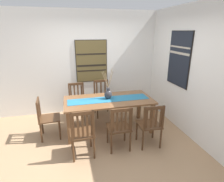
# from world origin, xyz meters

# --- Properties ---
(ground_plane) EXTENTS (6.40, 6.40, 0.03)m
(ground_plane) POSITION_xyz_m (0.00, 0.00, -0.01)
(ground_plane) COLOR #A37F5B
(wall_back) EXTENTS (6.40, 0.12, 2.70)m
(wall_back) POSITION_xyz_m (0.00, 1.86, 1.35)
(wall_back) COLOR silver
(wall_back) RESTS_ON ground_plane
(wall_side) EXTENTS (0.12, 6.40, 2.70)m
(wall_side) POSITION_xyz_m (1.86, 0.00, 1.35)
(wall_side) COLOR silver
(wall_side) RESTS_ON ground_plane
(dining_table) EXTENTS (1.93, 0.93, 0.73)m
(dining_table) POSITION_xyz_m (0.20, 0.57, 0.63)
(dining_table) COLOR brown
(dining_table) RESTS_ON ground_plane
(table_runner) EXTENTS (1.78, 0.36, 0.01)m
(table_runner) POSITION_xyz_m (0.20, 0.57, 0.74)
(table_runner) COLOR #236B93
(table_runner) RESTS_ON dining_table
(centerpiece_vase) EXTENTS (0.27, 0.16, 0.70)m
(centerpiece_vase) POSITION_xyz_m (0.20, 0.60, 0.86)
(centerpiece_vase) COLOR #333338
(centerpiece_vase) RESTS_ON dining_table
(chair_0) EXTENTS (0.44, 0.44, 0.89)m
(chair_0) POSITION_xyz_m (0.83, -0.25, 0.47)
(chair_0) COLOR #4C301C
(chair_0) RESTS_ON ground_plane
(chair_1) EXTENTS (0.43, 0.43, 0.94)m
(chair_1) POSITION_xyz_m (-0.46, -0.27, 0.49)
(chair_1) COLOR #4C301C
(chair_1) RESTS_ON ground_plane
(chair_2) EXTENTS (0.43, 0.43, 0.93)m
(chair_2) POSITION_xyz_m (0.21, 1.39, 0.47)
(chair_2) COLOR #4C301C
(chair_2) RESTS_ON ground_plane
(chair_3) EXTENTS (0.44, 0.44, 0.90)m
(chair_3) POSITION_xyz_m (-0.45, 1.38, 0.47)
(chair_3) COLOR #4C301C
(chair_3) RESTS_ON ground_plane
(chair_4) EXTENTS (0.43, 0.43, 0.90)m
(chair_4) POSITION_xyz_m (0.23, -0.22, 0.48)
(chair_4) COLOR #4C301C
(chair_4) RESTS_ON ground_plane
(chair_5) EXTENTS (0.44, 0.44, 0.87)m
(chair_5) POSITION_xyz_m (-1.12, 0.55, 0.46)
(chair_5) COLOR #4C301C
(chair_5) RESTS_ON ground_plane
(painting_on_back_wall) EXTENTS (0.84, 0.05, 1.12)m
(painting_on_back_wall) POSITION_xyz_m (0.01, 1.79, 1.39)
(painting_on_back_wall) COLOR black
(painting_on_side_wall) EXTENTS (0.05, 0.79, 1.20)m
(painting_on_side_wall) POSITION_xyz_m (1.79, 0.49, 1.58)
(painting_on_side_wall) COLOR black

